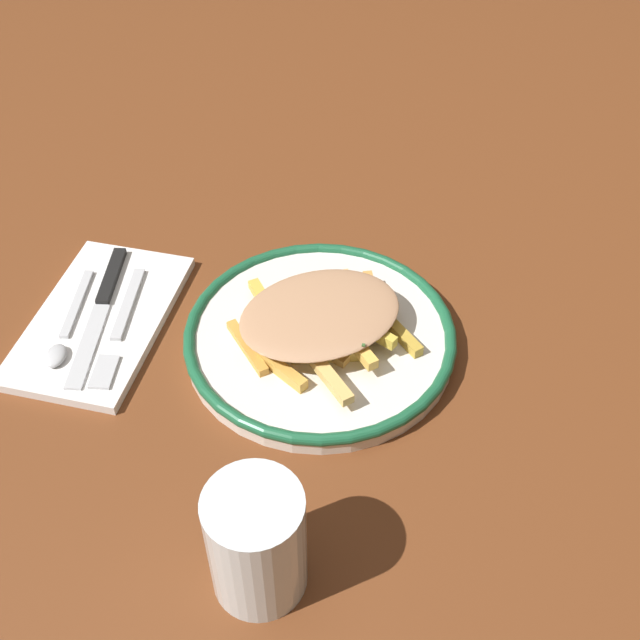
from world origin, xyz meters
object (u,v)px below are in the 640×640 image
at_px(fork, 120,326).
at_px(water_glass, 256,542).
at_px(napkin, 100,319).
at_px(knife, 103,302).
at_px(fries_heap, 320,319).
at_px(plate, 320,337).
at_px(spoon, 65,333).

distance_m(fork, water_glass, 0.33).
height_order(napkin, water_glass, water_glass).
bearing_deg(knife, fries_heap, 177.94).
bearing_deg(fries_heap, plate, -77.47).
bearing_deg(spoon, napkin, -124.20).
bearing_deg(fork, knife, -44.14).
xyz_separation_m(plate, water_glass, (0.00, 0.27, 0.04)).
bearing_deg(napkin, plate, -177.13).
bearing_deg(spoon, fork, -156.96).
bearing_deg(water_glass, fork, -48.99).
height_order(plate, fork, plate).
xyz_separation_m(fork, water_glass, (-0.21, 0.24, 0.04)).
height_order(plate, water_glass, water_glass).
xyz_separation_m(fork, spoon, (0.05, 0.02, 0.00)).
xyz_separation_m(fork, knife, (0.03, -0.03, 0.00)).
bearing_deg(knife, spoon, 68.50).
relative_size(fries_heap, spoon, 1.43).
xyz_separation_m(fries_heap, water_glass, (0.00, 0.27, 0.02)).
bearing_deg(plate, water_glass, 89.83).
bearing_deg(plate, fork, 6.50).
height_order(fork, knife, knife).
distance_m(plate, fries_heap, 0.03).
relative_size(napkin, knife, 1.09).
relative_size(fries_heap, knife, 1.04).
distance_m(plate, water_glass, 0.27).
bearing_deg(water_glass, knife, -48.41).
bearing_deg(spoon, fries_heap, -170.50).
relative_size(napkin, spoon, 1.50).
relative_size(napkin, water_glass, 2.00).
relative_size(fries_heap, napkin, 0.95).
xyz_separation_m(napkin, water_glass, (-0.24, 0.26, 0.05)).
distance_m(fries_heap, napkin, 0.25).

